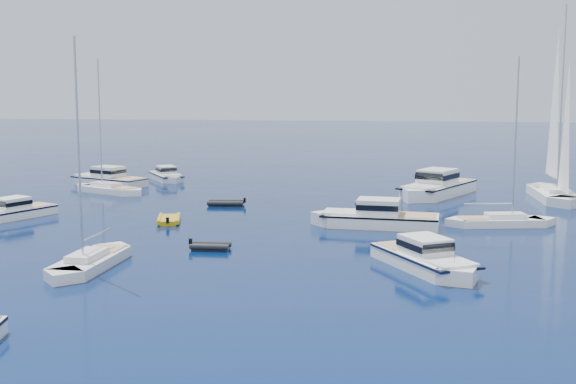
# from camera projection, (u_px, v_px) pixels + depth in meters

# --- Properties ---
(ground) EXTENTS (400.00, 400.00, 0.00)m
(ground) POSITION_uv_depth(u_px,v_px,m) (227.00, 301.00, 38.90)
(ground) COLOR #081E52
(ground) RESTS_ON ground
(motor_cruiser_right) EXTENTS (7.47, 10.01, 2.58)m
(motor_cruiser_right) POSITION_uv_depth(u_px,v_px,m) (426.00, 270.00, 45.63)
(motor_cruiser_right) COLOR white
(motor_cruiser_right) RESTS_ON ground
(motor_cruiser_left) EXTENTS (6.16, 8.98, 2.28)m
(motor_cruiser_left) POSITION_uv_depth(u_px,v_px,m) (11.00, 219.00, 63.07)
(motor_cruiser_left) COLOR white
(motor_cruiser_left) RESTS_ON ground
(motor_cruiser_centre) EXTENTS (11.20, 4.29, 2.87)m
(motor_cruiser_centre) POSITION_uv_depth(u_px,v_px,m) (375.00, 227.00, 59.45)
(motor_cruiser_centre) COLOR white
(motor_cruiser_centre) RESTS_ON ground
(motor_cruiser_far_l) EXTENTS (10.91, 7.07, 2.75)m
(motor_cruiser_far_l) POSITION_uv_depth(u_px,v_px,m) (107.00, 185.00, 84.04)
(motor_cruiser_far_l) COLOR silver
(motor_cruiser_far_l) RESTS_ON ground
(motor_cruiser_distant) EXTENTS (9.67, 13.47, 3.44)m
(motor_cruiser_distant) POSITION_uv_depth(u_px,v_px,m) (436.00, 196.00, 76.13)
(motor_cruiser_distant) COLOR silver
(motor_cruiser_distant) RESTS_ON ground
(motor_cruiser_horizon) EXTENTS (6.53, 8.32, 2.16)m
(motor_cruiser_horizon) POSITION_uv_depth(u_px,v_px,m) (167.00, 180.00, 88.53)
(motor_cruiser_horizon) COLOR silver
(motor_cruiser_horizon) RESTS_ON ground
(sailboat_fore) EXTENTS (3.01, 9.99, 14.53)m
(sailboat_fore) POSITION_uv_depth(u_px,v_px,m) (91.00, 267.00, 46.24)
(sailboat_fore) COLOR silver
(sailboat_fore) RESTS_ON ground
(sailboat_centre) EXTENTS (9.75, 4.25, 13.89)m
(sailboat_centre) POSITION_uv_depth(u_px,v_px,m) (500.00, 226.00, 59.86)
(sailboat_centre) COLOR white
(sailboat_centre) RESTS_ON ground
(sailboat_sails_r) EXTENTS (3.73, 13.28, 19.41)m
(sailboat_sails_r) POSITION_uv_depth(u_px,v_px,m) (553.00, 199.00, 73.83)
(sailboat_sails_r) COLOR white
(sailboat_sails_r) RESTS_ON ground
(sailboat_far_l) EXTENTS (9.94, 6.57, 14.42)m
(sailboat_far_l) POSITION_uv_depth(u_px,v_px,m) (109.00, 193.00, 78.27)
(sailboat_far_l) COLOR white
(sailboat_far_l) RESTS_ON ground
(tender_yellow) EXTENTS (3.16, 4.54, 0.95)m
(tender_yellow) POSITION_uv_depth(u_px,v_px,m) (169.00, 222.00, 61.50)
(tender_yellow) COLOR #C09C0B
(tender_yellow) RESTS_ON ground
(tender_grey_near) EXTENTS (2.82, 1.64, 0.95)m
(tender_grey_near) POSITION_uv_depth(u_px,v_px,m) (211.00, 250.00, 51.15)
(tender_grey_near) COLOR black
(tender_grey_near) RESTS_ON ground
(tender_grey_far) EXTENTS (3.69, 2.25, 0.95)m
(tender_grey_far) POSITION_uv_depth(u_px,v_px,m) (226.00, 205.00, 69.92)
(tender_grey_far) COLOR black
(tender_grey_far) RESTS_ON ground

